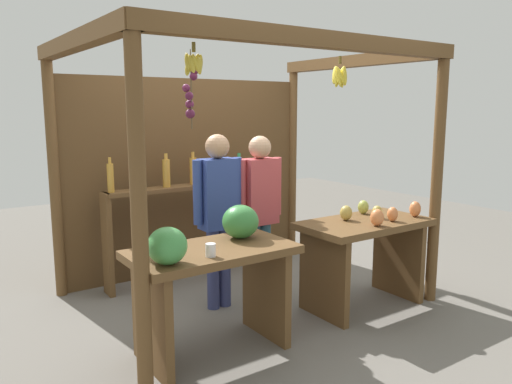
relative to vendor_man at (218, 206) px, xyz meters
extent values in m
plane|color=slate|center=(0.31, 0.07, -0.93)|extent=(12.00, 12.00, 0.00)
cylinder|color=brown|center=(-1.11, -0.97, 0.23)|extent=(0.10, 0.10, 2.33)
cylinder|color=brown|center=(1.73, -0.97, 0.23)|extent=(0.10, 0.10, 2.33)
cylinder|color=brown|center=(-1.11, 1.12, 0.23)|extent=(0.10, 0.10, 2.33)
cylinder|color=brown|center=(1.73, 1.12, 0.23)|extent=(0.10, 0.10, 2.33)
cube|color=brown|center=(0.31, -0.97, 1.33)|extent=(2.94, 0.12, 0.12)
cube|color=brown|center=(-1.11, 0.07, 1.33)|extent=(0.12, 2.20, 0.12)
cube|color=brown|center=(1.73, 0.07, 1.33)|extent=(0.12, 2.20, 0.12)
cube|color=#52381E|center=(0.31, 1.14, 0.11)|extent=(2.84, 0.04, 2.10)
cylinder|color=brown|center=(0.67, -0.79, 1.22)|extent=(0.02, 0.02, 0.06)
ellipsoid|color=yellow|center=(0.70, -0.79, 1.09)|extent=(0.04, 0.07, 0.15)
ellipsoid|color=yellow|center=(0.70, -0.76, 1.11)|extent=(0.08, 0.08, 0.16)
ellipsoid|color=yellow|center=(0.68, -0.76, 1.09)|extent=(0.06, 0.04, 0.16)
ellipsoid|color=yellow|center=(0.64, -0.75, 1.11)|extent=(0.07, 0.06, 0.16)
ellipsoid|color=yellow|center=(0.64, -0.78, 1.10)|extent=(0.05, 0.07, 0.16)
ellipsoid|color=yellow|center=(0.64, -0.79, 1.09)|extent=(0.05, 0.09, 0.15)
ellipsoid|color=yellow|center=(0.65, -0.81, 1.11)|extent=(0.09, 0.07, 0.16)
ellipsoid|color=yellow|center=(0.68, -0.83, 1.10)|extent=(0.06, 0.04, 0.16)
ellipsoid|color=yellow|center=(0.68, -0.80, 1.08)|extent=(0.07, 0.07, 0.16)
cylinder|color=brown|center=(-0.68, -0.90, 1.22)|extent=(0.02, 0.02, 0.06)
ellipsoid|color=gold|center=(-0.64, -0.90, 1.13)|extent=(0.04, 0.06, 0.12)
ellipsoid|color=gold|center=(-0.66, -0.88, 1.13)|extent=(0.06, 0.07, 0.12)
ellipsoid|color=gold|center=(-0.68, -0.87, 1.13)|extent=(0.06, 0.04, 0.12)
ellipsoid|color=gold|center=(-0.71, -0.87, 1.10)|extent=(0.07, 0.07, 0.12)
ellipsoid|color=gold|center=(-0.72, -0.89, 1.13)|extent=(0.04, 0.07, 0.12)
ellipsoid|color=gold|center=(-0.71, -0.92, 1.12)|extent=(0.06, 0.06, 0.12)
ellipsoid|color=gold|center=(-0.68, -0.92, 1.13)|extent=(0.07, 0.04, 0.12)
ellipsoid|color=gold|center=(-0.66, -0.92, 1.11)|extent=(0.06, 0.06, 0.12)
cylinder|color=#4C422D|center=(-0.52, -0.54, 0.98)|extent=(0.01, 0.01, 0.55)
sphere|color=#47142D|center=(-0.52, -0.55, 1.17)|extent=(0.06, 0.06, 0.06)
sphere|color=#511938|center=(-0.49, -0.54, 1.11)|extent=(0.07, 0.07, 0.07)
sphere|color=#511938|center=(-0.50, -0.54, 1.07)|extent=(0.06, 0.06, 0.06)
sphere|color=#601E42|center=(-0.55, -0.52, 0.99)|extent=(0.06, 0.06, 0.06)
sphere|color=#511938|center=(-0.54, -0.54, 0.94)|extent=(0.06, 0.06, 0.06)
sphere|color=#601E42|center=(-0.52, -0.52, 0.88)|extent=(0.06, 0.06, 0.06)
sphere|color=#511938|center=(-0.52, -0.53, 0.81)|extent=(0.07, 0.07, 0.07)
cube|color=brown|center=(-0.47, -0.71, -0.17)|extent=(1.19, 0.64, 0.06)
cube|color=brown|center=(-0.95, -0.71, -0.57)|extent=(0.06, 0.58, 0.74)
cube|color=brown|center=(0.01, -0.71, -0.57)|extent=(0.06, 0.58, 0.74)
ellipsoid|color=#38843D|center=(-0.15, -0.60, -0.01)|extent=(0.29, 0.29, 0.26)
ellipsoid|color=#429347|center=(-0.89, -0.89, -0.02)|extent=(0.27, 0.27, 0.24)
cylinder|color=white|center=(-0.58, -0.89, -0.09)|extent=(0.07, 0.07, 0.09)
cube|color=brown|center=(1.09, -0.71, -0.17)|extent=(1.19, 0.64, 0.06)
cube|color=brown|center=(0.62, -0.71, -0.57)|extent=(0.06, 0.58, 0.74)
cube|color=brown|center=(1.57, -0.71, -0.57)|extent=(0.06, 0.58, 0.74)
ellipsoid|color=#E07F47|center=(1.59, -0.86, -0.07)|extent=(0.14, 0.14, 0.14)
ellipsoid|color=#B79E47|center=(0.96, -0.61, -0.07)|extent=(0.15, 0.15, 0.13)
ellipsoid|color=#E07F47|center=(1.02, -0.92, -0.07)|extent=(0.15, 0.15, 0.15)
ellipsoid|color=#A8B24C|center=(1.30, -0.50, -0.07)|extent=(0.13, 0.13, 0.13)
ellipsoid|color=#E07F47|center=(1.27, -0.87, -0.07)|extent=(0.09, 0.09, 0.13)
ellipsoid|color=#B79E47|center=(1.26, -0.71, -0.08)|extent=(0.11, 0.11, 0.12)
cube|color=brown|center=(-0.72, 0.86, -0.43)|extent=(0.05, 0.20, 1.00)
cube|color=brown|center=(1.12, 0.86, -0.43)|extent=(0.05, 0.20, 1.00)
cube|color=brown|center=(0.20, 0.86, 0.05)|extent=(1.84, 0.22, 0.04)
cylinder|color=gold|center=(-0.66, 0.86, 0.20)|extent=(0.06, 0.06, 0.27)
cylinder|color=gold|center=(-0.66, 0.86, 0.37)|extent=(0.03, 0.03, 0.06)
cylinder|color=silver|center=(-0.38, 0.86, 0.18)|extent=(0.07, 0.07, 0.24)
cylinder|color=silver|center=(-0.38, 0.86, 0.33)|extent=(0.03, 0.03, 0.06)
cylinder|color=gold|center=(-0.09, 0.86, 0.21)|extent=(0.08, 0.08, 0.28)
cylinder|color=gold|center=(-0.09, 0.86, 0.38)|extent=(0.03, 0.03, 0.06)
cylinder|color=gold|center=(0.21, 0.86, 0.21)|extent=(0.07, 0.07, 0.28)
cylinder|color=gold|center=(0.21, 0.86, 0.38)|extent=(0.03, 0.03, 0.06)
cylinder|color=#338C4C|center=(0.48, 0.86, 0.18)|extent=(0.07, 0.07, 0.23)
cylinder|color=#338C4C|center=(0.48, 0.86, 0.32)|extent=(0.03, 0.03, 0.06)
cylinder|color=#338C4C|center=(0.77, 0.86, 0.19)|extent=(0.08, 0.08, 0.24)
cylinder|color=#338C4C|center=(0.77, 0.86, 0.34)|extent=(0.04, 0.04, 0.06)
cylinder|color=silver|center=(1.06, 0.86, 0.19)|extent=(0.08, 0.08, 0.25)
cylinder|color=silver|center=(1.06, 0.86, 0.35)|extent=(0.03, 0.03, 0.06)
cylinder|color=navy|center=(-0.06, 0.00, -0.57)|extent=(0.11, 0.11, 0.73)
cylinder|color=navy|center=(0.06, 0.00, -0.57)|extent=(0.11, 0.11, 0.73)
cube|color=#2D428C|center=(0.00, 0.00, 0.11)|extent=(0.32, 0.19, 0.62)
cylinder|color=#2D428C|center=(-0.20, 0.00, 0.14)|extent=(0.08, 0.08, 0.56)
cylinder|color=#2D428C|center=(0.20, 0.00, 0.14)|extent=(0.08, 0.08, 0.56)
sphere|color=tan|center=(0.00, 0.00, 0.52)|extent=(0.21, 0.21, 0.21)
cylinder|color=#2F5F75|center=(0.39, -0.01, -0.57)|extent=(0.11, 0.11, 0.72)
cylinder|color=#2F5F75|center=(0.51, -0.01, -0.57)|extent=(0.11, 0.11, 0.72)
cube|color=#BF474C|center=(0.45, -0.01, 0.09)|extent=(0.32, 0.19, 0.61)
cylinder|color=#BF474C|center=(0.25, -0.01, 0.12)|extent=(0.08, 0.08, 0.55)
cylinder|color=#BF474C|center=(0.65, -0.01, 0.12)|extent=(0.08, 0.08, 0.55)
sphere|color=tan|center=(0.45, -0.01, 0.50)|extent=(0.21, 0.21, 0.21)
camera|label=1|loc=(-2.19, -3.77, 0.85)|focal=35.31mm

